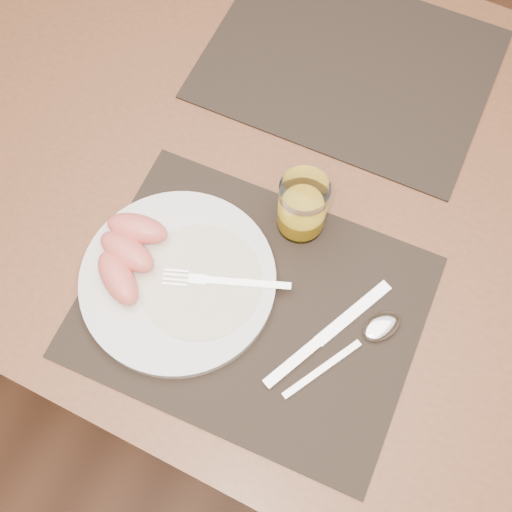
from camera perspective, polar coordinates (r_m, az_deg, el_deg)
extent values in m
plane|color=brown|center=(1.66, 2.35, -5.91)|extent=(5.00, 5.00, 0.00)
cube|color=brown|center=(0.99, 3.96, 6.68)|extent=(1.40, 0.90, 0.04)
cylinder|color=brown|center=(1.68, -11.70, 18.27)|extent=(0.06, 0.06, 0.71)
cube|color=black|center=(0.88, -0.41, -4.49)|extent=(0.47, 0.37, 0.00)
cube|color=black|center=(1.09, 8.24, 16.55)|extent=(0.46, 0.36, 0.00)
cylinder|color=white|center=(0.89, -6.95, -2.15)|extent=(0.27, 0.27, 0.02)
cylinder|color=white|center=(0.87, -4.99, -2.22)|extent=(0.17, 0.17, 0.00)
cube|color=silver|center=(0.87, -0.65, -2.44)|extent=(0.11, 0.05, 0.00)
cube|color=silver|center=(0.87, -5.22, -2.08)|extent=(0.03, 0.02, 0.00)
cube|color=silver|center=(0.88, -7.16, -1.92)|extent=(0.04, 0.03, 0.00)
cube|color=silver|center=(0.88, 8.63, -5.03)|extent=(0.07, 0.13, 0.00)
cube|color=silver|center=(0.85, 3.20, -9.52)|extent=(0.05, 0.09, 0.01)
cube|color=silver|center=(0.86, 5.89, -9.96)|extent=(0.07, 0.11, 0.00)
ellipsoid|color=silver|center=(0.88, 11.12, -6.12)|extent=(0.06, 0.07, 0.01)
cylinder|color=white|center=(0.88, 4.15, 4.44)|extent=(0.07, 0.07, 0.10)
cylinder|color=yellow|center=(0.91, 4.02, 3.56)|extent=(0.06, 0.06, 0.03)
ellipsoid|color=#E76E5E|center=(0.87, -12.19, -1.96)|extent=(0.10, 0.08, 0.03)
ellipsoid|color=#E76E5E|center=(0.89, -11.41, 0.37)|extent=(0.09, 0.05, 0.03)
ellipsoid|color=#E76E5E|center=(0.90, -10.52, 2.43)|extent=(0.09, 0.06, 0.03)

